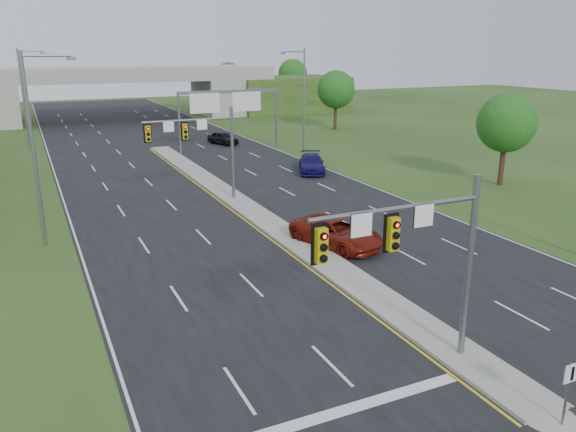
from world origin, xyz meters
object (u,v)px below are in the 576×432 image
(signal_mast_near, at_px, (421,248))
(overpass, at_px, (116,97))
(car_far_b, at_px, (312,163))
(keep_right_sign, at_px, (569,384))
(signal_mast_far, at_px, (203,140))
(car_far_a, at_px, (337,232))
(car_far_c, at_px, (223,138))
(sign_gantry, at_px, (228,104))

(signal_mast_near, bearing_deg, overpass, 88.38)
(car_far_b, bearing_deg, keep_right_sign, -81.10)
(signal_mast_far, relative_size, car_far_a, 1.19)
(keep_right_sign, relative_size, car_far_c, 0.50)
(signal_mast_far, relative_size, car_far_b, 1.26)
(sign_gantry, xyz_separation_m, car_far_b, (3.24, -13.68, -4.41))
(car_far_b, distance_m, car_far_c, 18.42)
(signal_mast_near, relative_size, car_far_c, 1.60)
(signal_mast_near, distance_m, car_far_b, 33.83)
(car_far_b, relative_size, car_far_c, 1.27)
(sign_gantry, relative_size, car_far_b, 2.09)
(car_far_a, xyz_separation_m, car_far_b, (8.04, 18.63, -0.02))
(car_far_a, height_order, car_far_b, car_far_a)
(signal_mast_near, height_order, sign_gantry, signal_mast_near)
(overpass, height_order, car_far_a, overpass)
(car_far_b, bearing_deg, car_far_c, 122.02)
(keep_right_sign, xyz_separation_m, car_far_b, (9.93, 35.77, -0.69))
(sign_gantry, relative_size, car_far_a, 1.96)
(signal_mast_far, bearing_deg, keep_right_sign, -85.61)
(signal_mast_near, distance_m, sign_gantry, 45.88)
(sign_gantry, distance_m, overpass, 35.75)
(sign_gantry, bearing_deg, overpass, 100.79)
(sign_gantry, distance_m, car_far_b, 14.74)
(car_far_b, bearing_deg, car_far_a, -88.92)
(signal_mast_far, relative_size, overpass, 0.09)
(car_far_b, height_order, car_far_c, car_far_b)
(signal_mast_far, xyz_separation_m, car_far_c, (9.75, 24.57, -3.96))
(keep_right_sign, bearing_deg, car_far_c, 82.11)
(signal_mast_far, xyz_separation_m, overpass, (2.26, 55.07, -1.17))
(signal_mast_far, height_order, car_far_c, signal_mast_far)
(signal_mast_near, xyz_separation_m, keep_right_sign, (2.26, -4.45, -3.21))
(signal_mast_near, relative_size, overpass, 0.09)
(sign_gantry, height_order, overpass, overpass)
(signal_mast_near, xyz_separation_m, signal_mast_far, (0.00, 25.00, 0.00))
(keep_right_sign, height_order, car_far_c, keep_right_sign)
(signal_mast_near, height_order, car_far_a, signal_mast_near)
(overpass, bearing_deg, sign_gantry, -79.21)
(keep_right_sign, bearing_deg, signal_mast_near, 116.94)
(signal_mast_near, height_order, keep_right_sign, signal_mast_near)
(sign_gantry, distance_m, car_far_a, 32.96)
(car_far_a, bearing_deg, sign_gantry, 64.15)
(sign_gantry, bearing_deg, car_far_c, 80.04)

